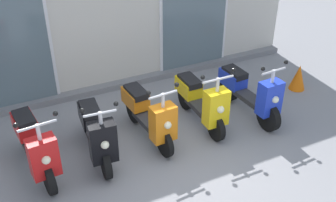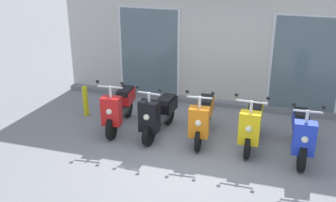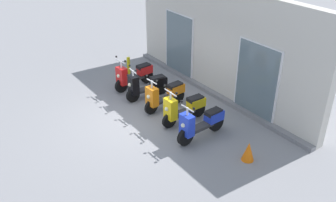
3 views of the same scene
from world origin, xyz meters
name	(u,v)px [view 3 (image 3 of 3)]	position (x,y,z in m)	size (l,w,h in m)	color
ground_plane	(141,118)	(0.00, 0.00, 0.00)	(40.00, 40.00, 0.00)	gray
storefront_facade	(218,44)	(0.00, 2.98, 1.71)	(8.17, 0.50, 3.55)	beige
scooter_red	(134,75)	(-1.86, 0.88, 0.48)	(0.57, 1.59, 1.24)	black
scooter_black	(146,85)	(-0.95, 0.81, 0.47)	(0.53, 1.51, 1.21)	black
scooter_orange	(164,95)	(-0.05, 0.90, 0.49)	(0.54, 1.55, 1.22)	black
scooter_yellow	(184,108)	(0.94, 0.89, 0.48)	(0.62, 1.53, 1.25)	black
scooter_blue	(201,123)	(1.86, 0.78, 0.46)	(0.55, 1.64, 1.24)	black
curb_bollard	(129,66)	(-2.87, 1.27, 0.35)	(0.12, 0.12, 0.70)	yellow
traffic_cone	(248,151)	(3.31, 1.11, 0.26)	(0.32, 0.32, 0.52)	orange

